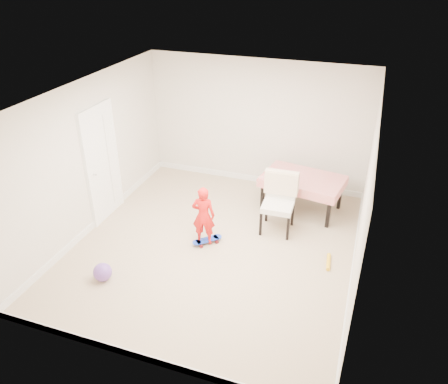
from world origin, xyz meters
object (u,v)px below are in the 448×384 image
(dining_chair, at_px, (278,204))
(child, at_px, (204,217))
(balloon, at_px, (103,272))
(skateboard, at_px, (207,241))
(dining_table, at_px, (302,193))

(dining_chair, xyz_separation_m, child, (-1.06, -0.80, -0.01))
(child, distance_m, balloon, 1.79)
(child, bearing_deg, skateboard, -166.21)
(dining_table, distance_m, balloon, 3.89)
(dining_chair, xyz_separation_m, skateboard, (-1.02, -0.78, -0.49))
(dining_table, xyz_separation_m, balloon, (-2.43, -3.03, -0.20))
(dining_chair, distance_m, balloon, 3.08)
(skateboard, xyz_separation_m, child, (-0.05, -0.02, 0.48))
(dining_table, height_order, balloon, dining_table)
(child, bearing_deg, dining_chair, -153.90)
(skateboard, relative_size, child, 0.51)
(child, height_order, balloon, child)
(skateboard, distance_m, child, 0.48)
(dining_table, xyz_separation_m, skateboard, (-1.29, -1.64, -0.30))
(dining_table, bearing_deg, child, -119.02)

